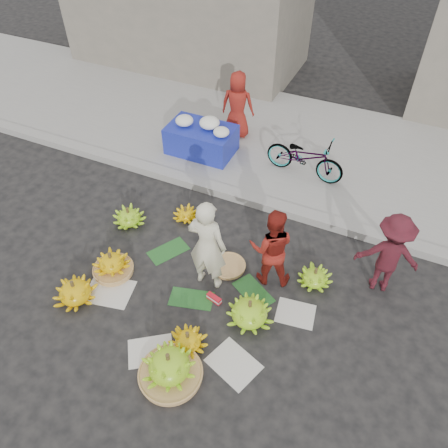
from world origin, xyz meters
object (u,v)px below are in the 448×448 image
at_px(banana_bunch_0, 112,264).
at_px(vendor_cream, 207,246).
at_px(banana_bunch_4, 250,312).
at_px(bicycle, 305,157).
at_px(flower_table, 202,138).

distance_m(banana_bunch_0, vendor_cream, 1.64).
height_order(banana_bunch_0, vendor_cream, vendor_cream).
xyz_separation_m(banana_bunch_4, vendor_cream, (-0.84, 0.39, 0.61)).
relative_size(banana_bunch_0, bicycle, 0.46).
distance_m(banana_bunch_4, bicycle, 3.49).
bearing_deg(banana_bunch_4, bicycle, 94.85).
height_order(banana_bunch_4, flower_table, flower_table).
distance_m(banana_bunch_0, banana_bunch_4, 2.28).
height_order(banana_bunch_4, bicycle, bicycle).
relative_size(banana_bunch_0, flower_table, 0.53).
bearing_deg(flower_table, bicycle, 3.03).
relative_size(banana_bunch_4, vendor_cream, 0.59).
xyz_separation_m(banana_bunch_0, flower_table, (-0.14, 3.40, 0.26)).
bearing_deg(banana_bunch_0, flower_table, 92.43).
xyz_separation_m(vendor_cream, flower_table, (-1.59, 2.94, -0.36)).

